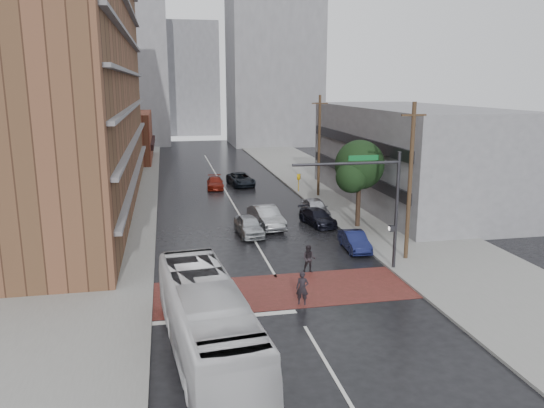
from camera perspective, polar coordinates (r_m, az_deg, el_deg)
ground at (r=28.92m, az=1.49°, el=-9.65°), size 160.00×160.00×0.00m
crosswalk at (r=29.37m, az=1.27°, el=-9.27°), size 14.00×5.00×0.02m
sidewalk_west at (r=52.50m, az=-17.13°, el=0.17°), size 9.00×90.00×0.15m
sidewalk_east at (r=55.06m, az=7.39°, el=1.21°), size 9.00×90.00×0.15m
apartment_block at (r=50.76m, az=-21.22°, el=15.32°), size 10.00×44.00×28.00m
storefront_west at (r=80.62m, az=-15.72°, el=6.97°), size 8.00×16.00×7.00m
building_east at (r=51.66m, az=14.60°, el=5.12°), size 11.00×26.00×9.00m
distant_tower_west at (r=104.47m, az=-16.34°, el=15.04°), size 18.00×16.00×32.00m
distant_tower_east at (r=100.30m, az=0.15°, el=16.79°), size 16.00×14.00×36.00m
distant_tower_center at (r=121.19m, az=-8.78°, el=13.13°), size 12.00×10.00×24.00m
street_tree at (r=41.24m, az=9.40°, el=3.83°), size 4.20×4.10×6.90m
signal_mast at (r=31.54m, az=10.93°, el=1.02°), size 6.50×0.30×7.20m
utility_pole_near at (r=34.01m, az=14.62°, el=2.39°), size 1.60×0.26×10.00m
utility_pole_far at (r=52.52m, az=5.09°, el=6.30°), size 1.60×0.26×10.00m
transit_bus at (r=22.18m, az=-7.00°, el=-12.46°), size 3.89×11.83×3.23m
pedestrian_a at (r=27.36m, az=3.28°, el=-9.03°), size 0.75×0.63×1.76m
pedestrian_b at (r=31.83m, az=4.00°, el=-5.91°), size 1.01×0.91×1.69m
car_travel_a at (r=39.48m, az=-2.49°, el=-2.34°), size 2.01×4.44×1.48m
car_travel_b at (r=41.55m, az=-0.62°, el=-1.42°), size 2.44×5.24×1.66m
car_travel_c at (r=57.45m, az=-6.13°, el=2.28°), size 1.97×4.34×1.23m
suv_travel at (r=58.81m, az=-3.37°, el=2.67°), size 2.96×5.36×1.42m
car_parked_near at (r=36.43m, az=8.88°, el=-3.95°), size 1.53×3.93×1.27m
car_parked_mid at (r=42.51m, az=4.92°, el=-1.42°), size 2.56×4.61×1.26m
car_parked_far at (r=44.97m, az=4.68°, el=-0.43°), size 1.95×4.63×1.56m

